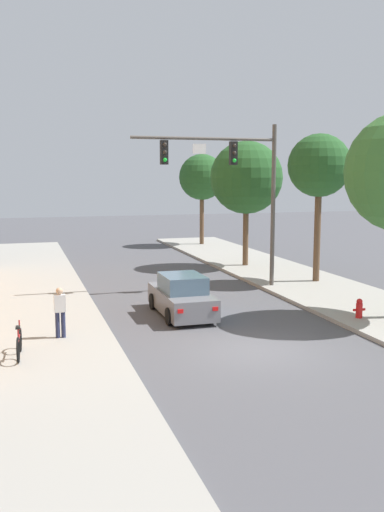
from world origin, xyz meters
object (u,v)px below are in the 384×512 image
Objects in this scene: street_tree_third at (246,178)px; street_tree_farthest at (202,177)px; street_tree_second at (319,167)px; bicycle_leaning at (19,344)px; car_lead_grey at (182,297)px; pedestrian_sidewalk_left_walker at (60,310)px; fire_hydrant at (359,308)px; traffic_signal_mast at (235,175)px.

street_tree_farthest is (0.76, 10.67, -0.01)m from street_tree_third.
street_tree_second reaches higher than street_tree_farthest.
bicycle_leaning is 0.25× the size of street_tree_second.
pedestrian_sidewalk_left_walker is (-4.70, -2.31, 0.34)m from car_lead_grey.
street_tree_third is at bearing 86.73° from fire_hydrant.
car_lead_grey is at bearing 33.71° from bicycle_leaning.
street_tree_second is at bearing 27.30° from pedestrian_sidewalk_left_walker.
traffic_signal_mast reaches higher than pedestrian_sidewalk_left_walker.
street_tree_third reaches higher than car_lead_grey.
fire_hydrant is 24.06m from street_tree_farthest.
car_lead_grey is at bearing -123.68° from street_tree_third.
bicycle_leaning is (-9.63, -7.94, -4.81)m from traffic_signal_mast.
pedestrian_sidewalk_left_walker is (-8.35, -6.26, -4.29)m from traffic_signal_mast.
street_tree_farthest is at bearing 85.94° from street_tree_third.
bicycle_leaning is 28.51m from street_tree_farthest.
street_tree_farthest reaches higher than pedestrian_sidewalk_left_walker.
street_tree_farthest is at bearing 86.37° from fire_hydrant.
car_lead_grey is at bearing -152.04° from street_tree_second.
street_tree_third reaches higher than pedestrian_sidewalk_left_walker.
street_tree_third reaches higher than fire_hydrant.
street_tree_farthest reaches higher than fire_hydrant.
pedestrian_sidewalk_left_walker is at bearing -152.70° from street_tree_second.
bicycle_leaning reaches higher than fire_hydrant.
fire_hydrant is (11.95, 1.17, -0.03)m from bicycle_leaning.
street_tree_second is at bearing -87.62° from street_tree_farthest.
traffic_signal_mast reaches higher than car_lead_grey.
street_tree_third is at bearing 104.11° from street_tree_second.
bicycle_leaning is (-5.98, -3.99, -0.18)m from car_lead_grey.
traffic_signal_mast is 11.28m from pedestrian_sidewalk_left_walker.
street_tree_second reaches higher than fire_hydrant.
traffic_signal_mast reaches higher than street_tree_third.
bicycle_leaning is 12.00m from fire_hydrant.
bicycle_leaning is at bearing -132.08° from street_tree_third.
street_tree_third is 10.70m from street_tree_farthest.
bicycle_leaning is 2.46× the size of fire_hydrant.
traffic_signal_mast is 10.42× the size of fire_hydrant.
street_tree_second reaches higher than pedestrian_sidewalk_left_walker.
fire_hydrant is 0.10× the size of street_tree_second.
pedestrian_sidewalk_left_walker is at bearing -132.69° from street_tree_third.
pedestrian_sidewalk_left_walker is 15.19m from street_tree_second.
fire_hydrant is at bearing 5.58° from bicycle_leaning.
bicycle_leaning is at bearing -146.29° from car_lead_grey.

